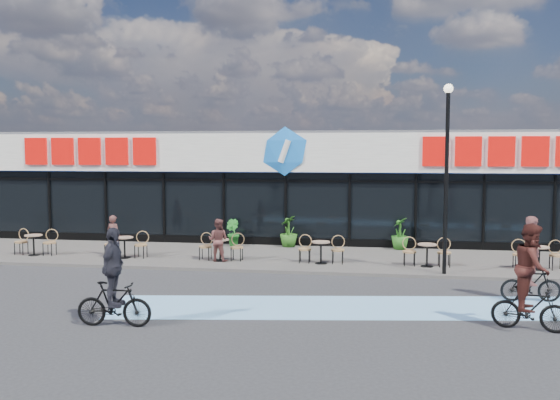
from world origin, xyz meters
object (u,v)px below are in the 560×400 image
object	(u,v)px
patron_left	(114,236)
cyclist_b	(531,269)
lamp_post	(447,163)
potted_plant_left	(289,231)
cyclist_a	(531,282)
patron_right	(218,240)
potted_plant_mid	(233,233)
potted_plant_right	(400,233)

from	to	relation	value
patron_left	cyclist_b	bearing A→B (deg)	177.84
patron_left	cyclist_b	size ratio (longest dim) A/B	0.67
lamp_post	potted_plant_left	bearing A→B (deg)	141.16
cyclist_a	patron_right	bearing A→B (deg)	143.74
lamp_post	patron_left	distance (m)	11.54
potted_plant_left	patron_right	world-z (taller)	patron_right
lamp_post	cyclist_a	size ratio (longest dim) A/B	2.48
patron_left	potted_plant_mid	bearing A→B (deg)	-125.84
potted_plant_right	patron_left	bearing A→B (deg)	-162.80
potted_plant_left	cyclist_b	size ratio (longest dim) A/B	0.56
cyclist_b	cyclist_a	bearing A→B (deg)	-104.51
patron_left	cyclist_a	bearing A→B (deg)	167.07
potted_plant_left	cyclist_b	world-z (taller)	cyclist_b
potted_plant_left	potted_plant_mid	bearing A→B (deg)	-176.79
potted_plant_left	patron_right	size ratio (longest dim) A/B	0.84
patron_left	cyclist_b	xyz separation A→B (m)	(12.97, -3.99, 0.01)
potted_plant_mid	potted_plant_right	distance (m)	6.45
patron_right	cyclist_b	bearing A→B (deg)	165.19
patron_right	cyclist_a	bearing A→B (deg)	150.92
potted_plant_left	potted_plant_right	size ratio (longest dim) A/B	1.01
lamp_post	potted_plant_mid	distance (m)	9.10
potted_plant_right	cyclist_b	world-z (taller)	cyclist_b
cyclist_b	lamp_post	bearing A→B (deg)	123.37
potted_plant_mid	cyclist_a	distance (m)	12.86
patron_left	patron_right	xyz separation A→B (m)	(3.87, -0.31, -0.01)
potted_plant_mid	cyclist_b	xyz separation A→B (m)	(9.37, -6.93, 0.22)
potted_plant_mid	cyclist_b	bearing A→B (deg)	-36.48
lamp_post	potted_plant_mid	bearing A→B (deg)	151.01
cyclist_a	cyclist_b	world-z (taller)	cyclist_a
patron_left	potted_plant_right	bearing A→B (deg)	-147.87
potted_plant_mid	cyclist_b	distance (m)	11.65
patron_right	cyclist_a	size ratio (longest dim) A/B	0.63
cyclist_b	potted_plant_left	bearing A→B (deg)	135.45
potted_plant_right	cyclist_b	distance (m)	7.68
potted_plant_mid	cyclist_a	xyz separation A→B (m)	(8.72, -9.45, 0.42)
potted_plant_mid	potted_plant_right	xyz separation A→B (m)	(6.45, 0.17, 0.08)
potted_plant_mid	cyclist_a	size ratio (longest dim) A/B	0.45
potted_plant_left	potted_plant_right	xyz separation A→B (m)	(4.24, 0.05, -0.00)
potted_plant_mid	patron_right	size ratio (longest dim) A/B	0.72
cyclist_b	potted_plant_right	bearing A→B (deg)	112.34
lamp_post	potted_plant_right	world-z (taller)	lamp_post
potted_plant_left	patron_right	bearing A→B (deg)	-119.87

